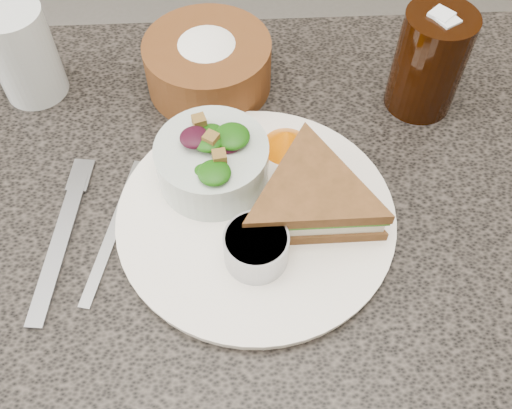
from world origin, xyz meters
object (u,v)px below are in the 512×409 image
object	(u,v)px
dining_table	(250,341)
dinner_plate	(256,216)
sandwich	(312,198)
salad_bowl	(212,157)
cola_glass	(430,58)
dressing_ramekin	(256,248)
bread_basket	(208,57)
water_glass	(23,53)

from	to	relation	value
dining_table	dinner_plate	distance (m)	0.38
dining_table	sandwich	bearing A→B (deg)	-1.74
dining_table	dinner_plate	size ratio (longest dim) A/B	3.29
sandwich	salad_bowl	xyz separation A→B (m)	(-0.11, 0.05, 0.01)
dining_table	cola_glass	bearing A→B (deg)	36.71
dressing_ramekin	salad_bowl	bearing A→B (deg)	111.83
dining_table	bread_basket	size ratio (longest dim) A/B	6.15
salad_bowl	bread_basket	size ratio (longest dim) A/B	0.78
dining_table	dinner_plate	world-z (taller)	dinner_plate
bread_basket	cola_glass	xyz separation A→B (m)	(0.27, -0.05, 0.03)
sandwich	dressing_ramekin	world-z (taller)	sandwich
dinner_plate	sandwich	bearing A→B (deg)	1.02
dressing_ramekin	cola_glass	distance (m)	0.32
water_glass	bread_basket	bearing A→B (deg)	-0.40
salad_bowl	dressing_ramekin	bearing A→B (deg)	-68.17
water_glass	sandwich	bearing A→B (deg)	-32.99
dressing_ramekin	bread_basket	size ratio (longest dim) A/B	0.41
sandwich	water_glass	bearing A→B (deg)	146.63
bread_basket	cola_glass	world-z (taller)	cola_glass
cola_glass	water_glass	xyz separation A→B (m)	(-0.50, 0.05, -0.01)
dinner_plate	dressing_ramekin	world-z (taller)	dressing_ramekin
dining_table	water_glass	world-z (taller)	water_glass
dining_table	sandwich	distance (m)	0.42
dining_table	water_glass	size ratio (longest dim) A/B	8.18
dressing_ramekin	water_glass	world-z (taller)	water_glass
dining_table	salad_bowl	bearing A→B (deg)	125.86
sandwich	cola_glass	xyz separation A→B (m)	(0.16, 0.17, 0.04)
dining_table	bread_basket	distance (m)	0.48
sandwich	cola_glass	world-z (taller)	cola_glass
salad_bowl	cola_glass	distance (m)	0.29
dinner_plate	salad_bowl	distance (m)	0.08
sandwich	salad_bowl	bearing A→B (deg)	153.83
dining_table	sandwich	size ratio (longest dim) A/B	5.64
dining_table	cola_glass	world-z (taller)	cola_glass
dining_table	salad_bowl	size ratio (longest dim) A/B	7.93
bread_basket	sandwich	bearing A→B (deg)	-63.03
sandwich	dressing_ramekin	bearing A→B (deg)	-138.30
salad_bowl	cola_glass	size ratio (longest dim) A/B	0.87
sandwich	salad_bowl	world-z (taller)	salad_bowl
dinner_plate	dressing_ramekin	bearing A→B (deg)	-92.70
dinner_plate	dressing_ramekin	xyz separation A→B (m)	(-0.00, -0.06, 0.03)
cola_glass	water_glass	world-z (taller)	cola_glass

